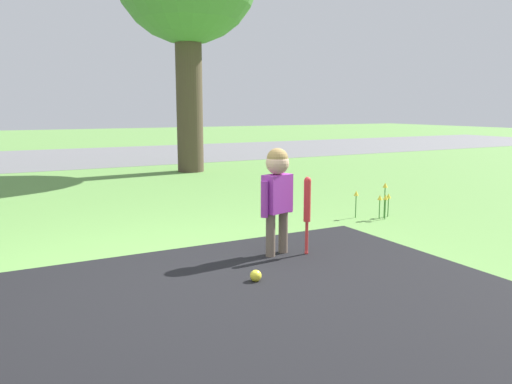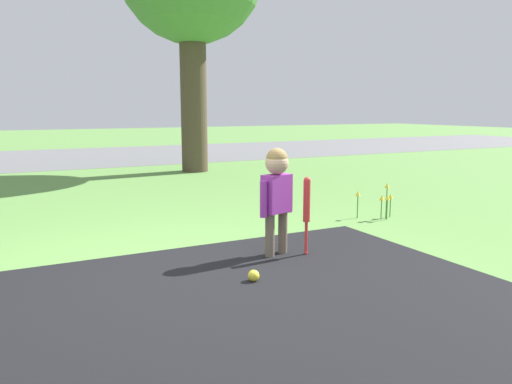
# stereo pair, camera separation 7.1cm
# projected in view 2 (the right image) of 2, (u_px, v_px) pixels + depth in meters

# --- Properties ---
(ground_plane) EXTENTS (60.00, 60.00, 0.00)m
(ground_plane) POSITION_uv_depth(u_px,v_px,m) (168.00, 289.00, 3.65)
(ground_plane) COLOR #5B8C42
(street_strip) EXTENTS (40.00, 6.00, 0.01)m
(street_strip) POSITION_uv_depth(u_px,v_px,m) (44.00, 158.00, 13.18)
(street_strip) COLOR slate
(street_strip) RESTS_ON ground
(child) EXTENTS (0.38, 0.22, 0.97)m
(child) POSITION_uv_depth(u_px,v_px,m) (277.00, 186.00, 4.40)
(child) COLOR #6B5B4C
(child) RESTS_ON ground
(baseball_bat) EXTENTS (0.06, 0.06, 0.71)m
(baseball_bat) POSITION_uv_depth(u_px,v_px,m) (307.00, 205.00, 4.44)
(baseball_bat) COLOR red
(baseball_bat) RESTS_ON ground
(sports_ball) EXTENTS (0.09, 0.09, 0.09)m
(sports_ball) POSITION_uv_depth(u_px,v_px,m) (254.00, 276.00, 3.81)
(sports_ball) COLOR yellow
(sports_ball) RESTS_ON ground
(flower_bed) EXTENTS (0.45, 0.30, 0.43)m
(flower_bed) POSITION_uv_depth(u_px,v_px,m) (381.00, 196.00, 5.95)
(flower_bed) COLOR #38702D
(flower_bed) RESTS_ON ground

